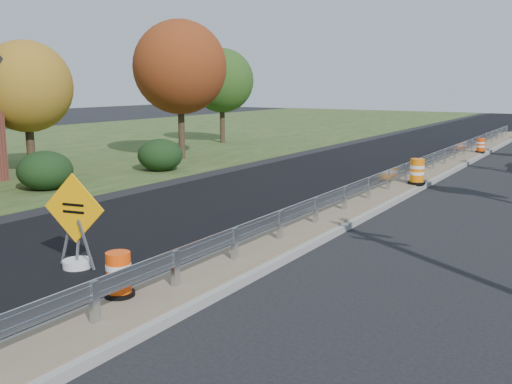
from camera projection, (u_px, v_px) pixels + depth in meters
The scene contains 14 objects.
ground at pixel (315, 230), 15.91m from camera, with size 140.00×140.00×0.00m, color black.
grass_verge_near at pixel (50, 147), 36.77m from camera, with size 30.00×120.00×0.03m, color #2C461E.
milled_overlay at pixel (326, 171), 26.53m from camera, with size 7.20×120.00×0.01m, color black.
median at pixel (405, 184), 22.54m from camera, with size 1.60×55.00×0.23m.
guardrail at pixel (414, 166), 23.26m from camera, with size 0.10×46.15×0.72m.
hedge_mid at pixel (45, 170), 21.78m from camera, with size 2.09×2.09×1.52m, color black.
hedge_north at pixel (160, 155), 26.51m from camera, with size 2.09×2.09×1.52m, color black.
tree_near_yellow at pixel (26, 87), 24.69m from camera, with size 3.96×3.96×5.88m.
tree_near_red at pixel (180, 67), 30.11m from camera, with size 4.95×4.95×7.35m.
tree_near_back at pixel (222, 81), 38.46m from camera, with size 4.29×4.29×6.37m.
caution_sign at pixel (76, 244), 12.56m from camera, with size 1.52×0.64×2.13m.
barrel_median_near at pixel (119, 275), 10.29m from camera, with size 0.56×0.56×0.82m.
barrel_median_mid at pixel (417, 172), 21.82m from camera, with size 0.66×0.66×0.97m.
barrel_median_far at pixel (481, 146), 31.85m from camera, with size 0.54×0.54×0.79m.
Camera 1 is at (6.81, -13.95, 4.03)m, focal length 40.00 mm.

